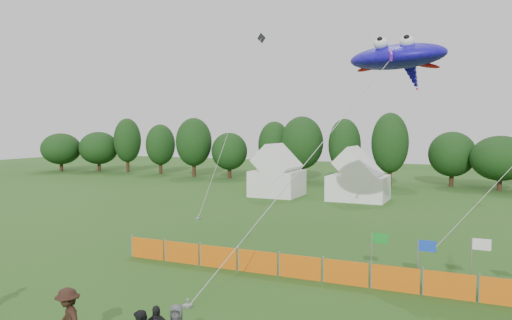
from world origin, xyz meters
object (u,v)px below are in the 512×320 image
at_px(tent_right, 358,180).
at_px(stingray_kite, 399,58).
at_px(tent_left, 277,175).
at_px(barrier_fence, 300,267).

distance_m(tent_right, stingray_kite, 18.93).
height_order(tent_left, barrier_fence, tent_left).
distance_m(barrier_fence, stingray_kite, 13.00).
height_order(tent_left, tent_right, tent_left).
height_order(tent_right, stingray_kite, stingray_kite).
bearing_deg(tent_right, stingray_kite, -70.25).
relative_size(tent_right, stingray_kite, 0.26).
bearing_deg(tent_left, barrier_fence, -65.87).
distance_m(tent_right, barrier_fence, 24.30).
height_order(tent_left, stingray_kite, stingray_kite).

